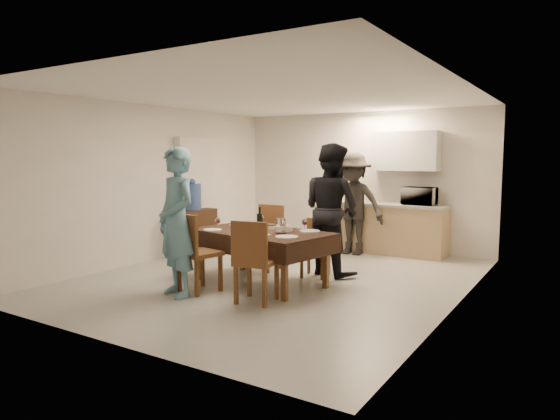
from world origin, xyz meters
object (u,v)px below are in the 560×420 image
Objects in this scene: wine_bottle at (260,219)px; person_far at (331,209)px; person_kitchen at (353,204)px; savoury_tart at (251,233)px; water_pitcher at (280,226)px; water_jug at (192,197)px; person_near at (177,222)px; console at (193,232)px; dining_table at (261,233)px; microwave at (420,196)px.

wine_bottle is 0.17× the size of person_far.
wine_bottle is at bearing -95.46° from person_kitchen.
water_pitcher is at bearing 52.85° from savoury_tart.
person_far is at bearing 72.53° from savoury_tart.
person_far is at bearing -1.61° from water_jug.
water_pitcher reaches higher than savoury_tart.
person_near is (-0.65, -0.67, 0.17)m from savoury_tart.
console is 2.92m from person_kitchen.
microwave reaches higher than dining_table.
wine_bottle is 2.60m from person_kitchen.
microwave is at bearing 71.49° from savoury_tart.
person_near reaches higher than savoury_tart.
water_jug reaches higher than console.
person_far is (2.80, -0.08, -0.07)m from water_jug.
water_pitcher is at bearing -86.74° from person_kitchen.
person_far reaches higher than console.
microwave is 0.31× the size of person_kitchen.
console is (-2.25, 1.13, -0.30)m from dining_table.
water_jug reaches higher than savoury_tart.
water_jug is 0.24× the size of person_far.
wine_bottle reaches higher than dining_table.
microwave is at bearing 66.65° from wine_bottle.
water_jug is (0.00, 0.00, 0.64)m from console.
person_near reaches higher than wine_bottle.
dining_table is at bearing 81.86° from person_near.
microwave is 0.29× the size of person_far.
savoury_tart is 0.95m from person_near.
savoury_tart is at bearing -32.73° from water_jug.
person_near is (-0.50, -1.10, 0.04)m from wine_bottle.
dining_table is 0.40m from savoury_tart.
water_pitcher reaches higher than console.
microwave is at bearing 29.17° from water_jug.
water_pitcher is at bearing -14.04° from wine_bottle.
person_far reaches higher than microwave.
person_near reaches higher than dining_table.
water_jug is 2.32× the size of water_pitcher.
wine_bottle is 1.61× the size of water_pitcher.
person_far is at bearing 79.70° from water_pitcher.
person_far is (-0.71, -2.04, -0.09)m from microwave.
person_kitchen is (2.44, 1.51, 0.51)m from console.
person_far is at bearing 72.53° from dining_table.
person_kitchen reaches higher than wine_bottle.
dining_table is at bearing 171.87° from water_pitcher.
water_pitcher is at bearing -24.41° from console.
water_jug reaches higher than water_pitcher.
person_kitchen reaches higher than microwave.
person_near is at bearing 80.19° from person_far.
wine_bottle is at bearing 109.23° from savoury_tart.
person_far reaches higher than water_pitcher.
water_jug is 2.80m from savoury_tart.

